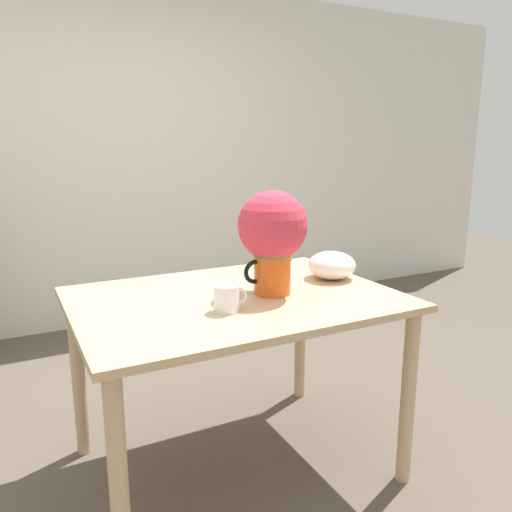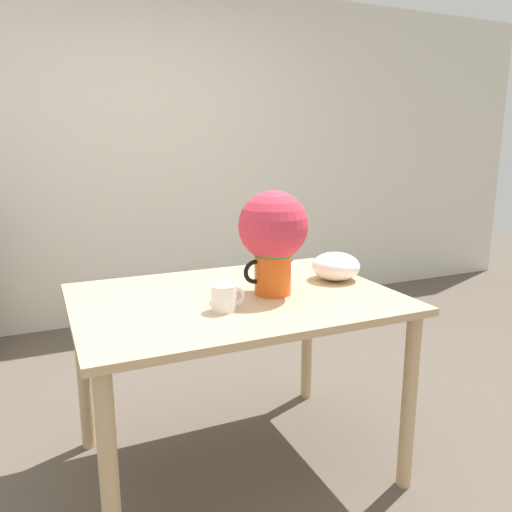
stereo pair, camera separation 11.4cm
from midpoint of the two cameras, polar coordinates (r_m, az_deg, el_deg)
The scene contains 6 objects.
ground_plane at distance 2.45m, azimuth -3.47°, elevation -22.04°, with size 12.00×12.00×0.00m, color brown.
wall_back at distance 4.00m, azimuth -14.29°, elevation 10.92°, with size 8.00×0.05×2.60m.
table at distance 2.09m, azimuth -0.80°, elevation -7.28°, with size 1.29×0.94×0.78m.
flower_vase at distance 2.03m, azimuth 3.57°, elevation 2.44°, with size 0.29×0.29×0.43m.
coffee_mug at distance 1.86m, azimuth -1.86°, elevation -4.80°, with size 0.13×0.10×0.10m.
white_bowl at distance 2.32m, azimuth 10.50°, elevation -1.16°, with size 0.22×0.22×0.13m.
Camera 2 is at (-0.64, -1.92, 1.39)m, focal length 35.00 mm.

